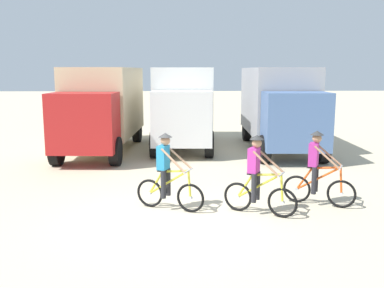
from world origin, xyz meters
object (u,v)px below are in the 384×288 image
at_px(box_truck_white_box, 183,102).
at_px(cyclist_orange_shirt, 167,174).
at_px(box_truck_tan_camper, 103,105).
at_px(box_truck_grey_hauler, 279,104).
at_px(cyclist_near_camera, 317,171).
at_px(cyclist_cowboy_hat, 258,178).

height_order(box_truck_white_box, cyclist_orange_shirt, box_truck_white_box).
bearing_deg(box_truck_white_box, box_truck_tan_camper, -159.12).
bearing_deg(box_truck_grey_hauler, cyclist_orange_shirt, -120.05).
bearing_deg(box_truck_tan_camper, cyclist_near_camera, -49.30).
relative_size(box_truck_white_box, cyclist_cowboy_hat, 3.75).
bearing_deg(cyclist_cowboy_hat, box_truck_white_box, 99.35).
bearing_deg(box_truck_tan_camper, box_truck_grey_hauler, 0.91).
xyz_separation_m(box_truck_white_box, cyclist_near_camera, (3.08, -8.60, -1.03)).
bearing_deg(box_truck_grey_hauler, cyclist_near_camera, -96.42).
relative_size(box_truck_tan_camper, cyclist_orange_shirt, 3.78).
distance_m(box_truck_white_box, cyclist_cowboy_hat, 9.39).
distance_m(box_truck_tan_camper, box_truck_grey_hauler, 7.17).
distance_m(box_truck_grey_hauler, cyclist_near_camera, 7.59).
distance_m(box_truck_grey_hauler, cyclist_cowboy_hat, 8.50).
bearing_deg(box_truck_white_box, cyclist_orange_shirt, -93.43).
distance_m(box_truck_tan_camper, box_truck_white_box, 3.48).
height_order(box_truck_tan_camper, cyclist_cowboy_hat, box_truck_tan_camper).
distance_m(box_truck_white_box, cyclist_orange_shirt, 8.89).
relative_size(box_truck_tan_camper, box_truck_grey_hauler, 1.01).
relative_size(cyclist_orange_shirt, cyclist_cowboy_hat, 1.00).
distance_m(box_truck_tan_camper, cyclist_orange_shirt, 8.11).
xyz_separation_m(box_truck_grey_hauler, cyclist_orange_shirt, (-4.45, -7.68, -1.03)).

